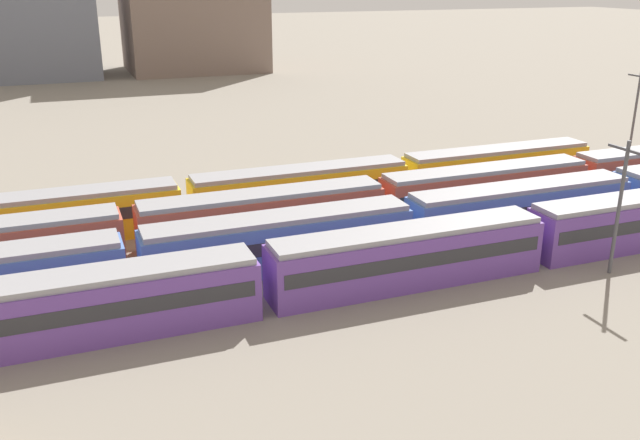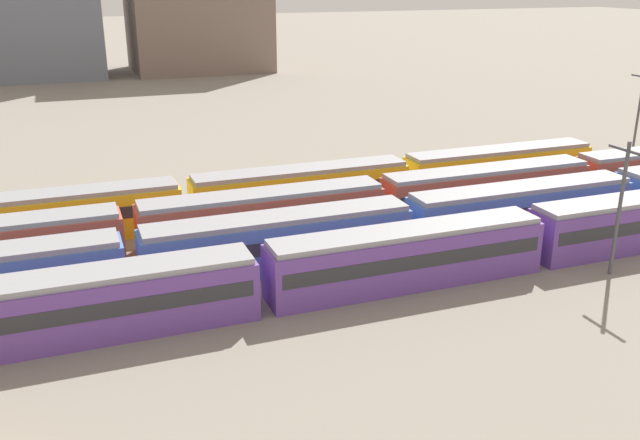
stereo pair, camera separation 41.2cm
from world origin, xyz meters
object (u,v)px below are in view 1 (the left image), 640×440
at_px(train_track_3, 300,190).
at_px(catenary_pole_1, 635,112).
at_px(train_track_1, 408,224).
at_px(train_track_0, 408,256).
at_px(catenary_pole_0, 620,201).
at_px(train_track_2, 381,202).

relative_size(train_track_3, catenary_pole_1, 5.92).
height_order(train_track_1, train_track_3, same).
bearing_deg(train_track_3, train_track_0, -84.28).
bearing_deg(train_track_1, catenary_pole_0, -39.09).
xyz_separation_m(train_track_1, train_track_3, (-4.31, 10.40, -0.00)).
height_order(train_track_2, train_track_3, same).
bearing_deg(catenary_pole_0, catenary_pole_1, 44.06).
xyz_separation_m(train_track_1, train_track_2, (0.43, 5.20, 0.00)).
xyz_separation_m(train_track_2, catenary_pole_1, (32.32, 7.90, 3.35)).
height_order(train_track_1, catenary_pole_1, catenary_pole_1).
bearing_deg(catenary_pole_0, train_track_3, 127.99).
xyz_separation_m(train_track_0, train_track_1, (2.74, 5.20, 0.00)).
bearing_deg(catenary_pole_0, train_track_2, 126.19).
xyz_separation_m(train_track_3, catenary_pole_0, (14.75, -18.88, 3.04)).
bearing_deg(train_track_1, train_track_2, 85.25).
height_order(catenary_pole_0, catenary_pole_1, catenary_pole_1).
relative_size(train_track_0, catenary_pole_0, 6.32).
height_order(train_track_1, catenary_pole_0, catenary_pole_0).
distance_m(train_track_2, train_track_3, 7.04).
relative_size(train_track_0, catenary_pole_1, 5.92).
bearing_deg(catenary_pole_1, train_track_2, -166.25).
bearing_deg(catenary_pole_1, train_track_3, -175.83).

